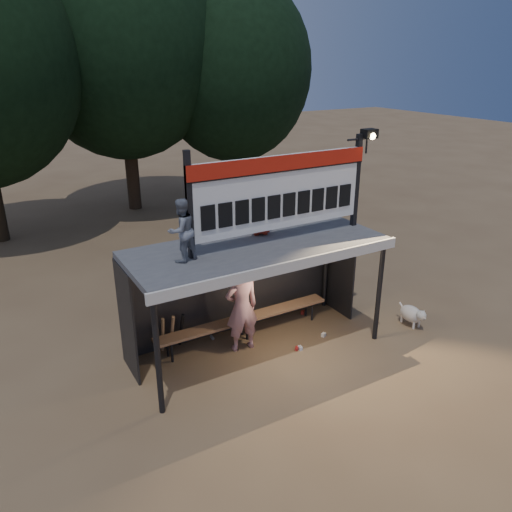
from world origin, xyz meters
The scene contains 12 objects.
ground centered at (0.00, 0.00, 0.00)m, with size 80.00×80.00×0.00m, color brown.
player centered at (-0.25, 0.19, 0.95)m, with size 0.69×0.45×1.89m, color silver.
child_a centered at (-1.54, -0.07, 2.88)m, with size 0.54×0.42×1.12m, color slate.
child_b centered at (0.35, 0.48, 2.83)m, with size 0.50×0.32×1.02m, color maroon.
dugout_shelter centered at (0.00, 0.24, 1.85)m, with size 5.10×2.08×2.32m.
scoreboard_assembly centered at (0.56, -0.01, 3.32)m, with size 4.10×0.27×1.99m.
bench centered at (0.00, 0.55, 0.43)m, with size 4.00×0.35×0.48m.
tree_mid centered at (1.00, 11.50, 6.17)m, with size 7.22×7.22×10.36m.
tree_right centered at (5.00, 10.50, 5.19)m, with size 6.08×6.08×8.72m.
dog centered at (3.51, -0.89, 0.28)m, with size 0.36×0.81×0.49m.
bats centered at (-1.53, 0.82, 0.43)m, with size 0.48×0.33×0.84m.
litter centered at (0.82, 0.08, 0.04)m, with size 2.43×1.41×0.08m.
Camera 1 is at (-4.47, -7.70, 5.63)m, focal length 35.00 mm.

